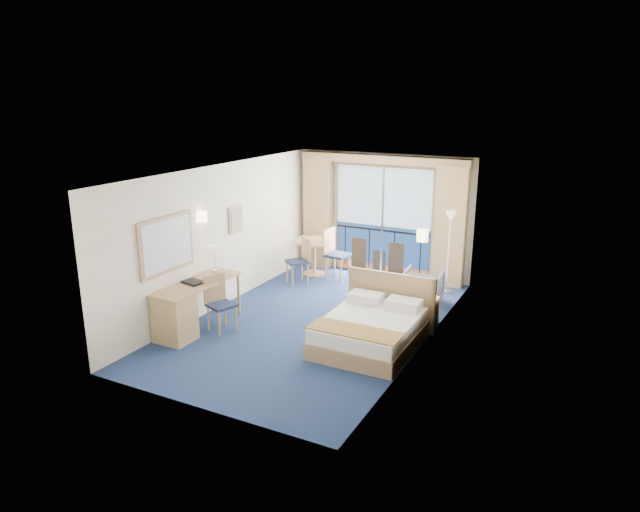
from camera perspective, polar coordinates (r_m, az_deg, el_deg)
The scene contains 22 objects.
floor at distance 10.28m, azimuth -0.48°, elevation -6.60°, with size 6.50×6.50×0.00m, color navy.
room_walls at distance 9.73m, azimuth -0.50°, elevation 3.10°, with size 4.04×6.54×2.72m.
balcony_door at distance 12.74m, azimuth 6.24°, elevation 3.20°, with size 2.36×0.03×2.52m.
curtain_left at distance 13.20m, azimuth -0.24°, elevation 4.33°, with size 0.65×0.22×2.55m, color tan.
curtain_right at distance 12.12m, azimuth 12.89°, elevation 2.85°, with size 0.65×0.22×2.55m, color tan.
pelmet at distance 12.39m, azimuth 6.28°, elevation 9.58°, with size 3.80×0.25×0.18m, color tan.
mirror at distance 9.70m, azimuth -15.08°, elevation 1.12°, with size 0.05×1.25×0.95m.
wall_print at distance 11.16m, azimuth -8.42°, elevation 3.68°, with size 0.04×0.42×0.52m.
sconce_left at distance 10.28m, azimuth -11.73°, elevation 3.88°, with size 0.18×0.18×0.18m, color beige.
sconce_right at distance 8.86m, azimuth 10.22°, elevation 2.03°, with size 0.18×0.18×0.18m, color beige.
bed at distance 9.31m, azimuth 5.15°, elevation -7.32°, with size 1.58×1.87×0.99m.
nightstand at distance 10.25m, azimuth 10.54°, elevation -5.44°, with size 0.39×0.37×0.50m, color tan.
phone at distance 10.14m, azimuth 10.65°, elevation -3.90°, with size 0.18×0.14×0.08m, color white.
armchair at distance 11.25m, azimuth 10.29°, elevation -3.01°, with size 0.71×0.73×0.67m, color #3F444C.
floor_lamp at distance 11.69m, azimuth 12.86°, elevation 2.41°, with size 0.23×0.23×1.69m.
desk at distance 9.77m, azimuth -13.85°, elevation -5.45°, with size 0.60×1.76×0.82m.
desk_chair at distance 9.93m, azimuth -10.11°, elevation -4.30°, with size 0.54×0.54×0.97m.
folder at distance 9.98m, azimuth -12.56°, elevation -2.56°, with size 0.36×0.27×0.03m, color black.
desk_lamp at distance 10.41m, azimuth -10.52°, elevation 0.29°, with size 0.13×0.13×0.47m.
round_table at distance 12.71m, azimuth -0.61°, elevation 0.77°, with size 0.89×0.89×0.80m.
table_chair_a at distance 12.52m, azimuth 1.39°, elevation 0.57°, with size 0.51×0.50×1.09m.
table_chair_b at distance 12.18m, azimuth -1.92°, elevation -0.15°, with size 0.61×0.61×1.00m.
Camera 1 is at (4.42, -8.39, 3.96)m, focal length 32.00 mm.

